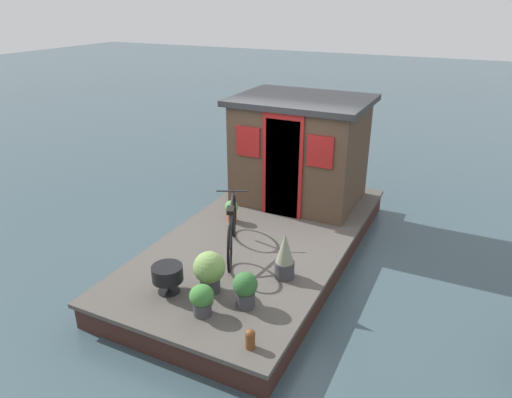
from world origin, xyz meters
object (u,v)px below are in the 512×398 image
(mooring_bollard, at_px, (250,338))
(bicycle, at_px, (232,229))
(houseboat_cabin, at_px, (300,150))
(potted_plant_thyme, at_px, (232,210))
(potted_plant_geranium, at_px, (245,289))
(potted_plant_lavender, at_px, (285,257))
(potted_plant_rosemary, at_px, (209,270))
(potted_plant_fern, at_px, (202,299))
(charcoal_grill, at_px, (167,274))

(mooring_bollard, bearing_deg, bicycle, 34.01)
(houseboat_cabin, xyz_separation_m, potted_plant_thyme, (-1.40, 0.66, -0.76))
(potted_plant_geranium, bearing_deg, mooring_bollard, -148.72)
(potted_plant_thyme, height_order, mooring_bollard, potted_plant_thyme)
(bicycle, xyz_separation_m, potted_plant_thyme, (0.89, 0.50, -0.17))
(bicycle, height_order, potted_plant_thyme, bicycle)
(mooring_bollard, bearing_deg, potted_plant_lavender, 8.29)
(potted_plant_thyme, distance_m, potted_plant_rosemary, 2.06)
(potted_plant_fern, bearing_deg, bicycle, 15.33)
(bicycle, bearing_deg, charcoal_grill, 169.57)
(bicycle, distance_m, potted_plant_fern, 1.55)
(bicycle, distance_m, charcoal_grill, 1.31)
(potted_plant_fern, relative_size, potted_plant_geranium, 0.85)
(houseboat_cabin, height_order, potted_plant_geranium, houseboat_cabin)
(bicycle, distance_m, potted_plant_geranium, 1.38)
(potted_plant_thyme, relative_size, mooring_bollard, 1.60)
(potted_plant_rosemary, xyz_separation_m, mooring_bollard, (-0.73, -0.95, -0.18))
(potted_plant_thyme, bearing_deg, bicycle, -150.81)
(potted_plant_geranium, height_order, charcoal_grill, potted_plant_geranium)
(bicycle, relative_size, potted_plant_lavender, 2.36)
(potted_plant_fern, distance_m, potted_plant_thyme, 2.55)
(potted_plant_fern, xyz_separation_m, mooring_bollard, (-0.27, -0.78, -0.09))
(houseboat_cabin, distance_m, mooring_bollard, 4.26)
(potted_plant_lavender, xyz_separation_m, mooring_bollard, (-1.45, -0.21, -0.19))
(potted_plant_geranium, bearing_deg, potted_plant_fern, 133.50)
(potted_plant_fern, bearing_deg, potted_plant_geranium, -46.50)
(potted_plant_rosemary, bearing_deg, potted_plant_fern, -159.64)
(houseboat_cabin, height_order, potted_plant_fern, houseboat_cabin)
(potted_plant_lavender, bearing_deg, potted_plant_geranium, 167.74)
(houseboat_cabin, xyz_separation_m, potted_plant_fern, (-3.78, -0.24, -0.75))
(potted_plant_fern, height_order, potted_plant_geranium, potted_plant_geranium)
(potted_plant_lavender, height_order, charcoal_grill, potted_plant_lavender)
(potted_plant_fern, height_order, mooring_bollard, potted_plant_fern)
(potted_plant_geranium, distance_m, mooring_bollard, 0.76)
(houseboat_cabin, xyz_separation_m, mooring_bollard, (-4.05, -1.02, -0.84))
(bicycle, height_order, potted_plant_fern, bicycle)
(potted_plant_fern, relative_size, potted_plant_lavender, 0.60)
(charcoal_grill, height_order, mooring_bollard, charcoal_grill)
(charcoal_grill, bearing_deg, potted_plant_rosemary, -62.04)
(houseboat_cabin, height_order, potted_plant_thyme, houseboat_cabin)
(bicycle, relative_size, potted_plant_thyme, 4.17)
(potted_plant_geranium, relative_size, charcoal_grill, 1.17)
(houseboat_cabin, relative_size, mooring_bollard, 9.98)
(potted_plant_lavender, distance_m, potted_plant_geranium, 0.83)
(charcoal_grill, xyz_separation_m, mooring_bollard, (-0.48, -1.42, -0.14))
(bicycle, bearing_deg, potted_plant_rosemary, -166.99)
(potted_plant_lavender, bearing_deg, houseboat_cabin, 17.29)
(houseboat_cabin, bearing_deg, bicycle, 175.90)
(bicycle, bearing_deg, potted_plant_thyme, 29.19)
(houseboat_cabin, bearing_deg, potted_plant_rosemary, -178.74)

